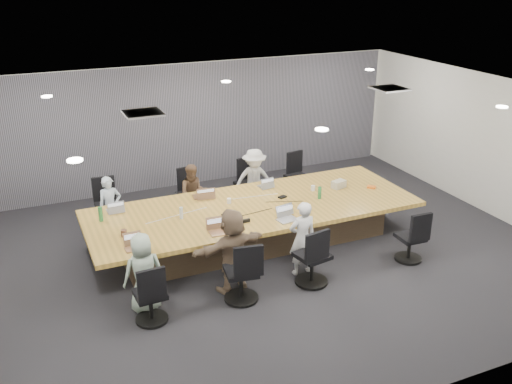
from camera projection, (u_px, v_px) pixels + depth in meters
name	position (u px, v px, depth m)	size (l,w,h in m)	color
floor	(265.00, 254.00, 10.20)	(10.00, 8.00, 0.00)	#242429
ceiling	(266.00, 100.00, 9.15)	(10.00, 8.00, 0.00)	white
wall_back	(193.00, 124.00, 13.07)	(10.00, 2.80, 0.00)	beige
wall_front	(416.00, 300.00, 6.27)	(10.00, 2.80, 0.00)	beige
wall_right	(490.00, 146.00, 11.53)	(8.00, 2.80, 0.00)	beige
curtain	(194.00, 125.00, 13.00)	(9.80, 0.04, 2.80)	slate
conference_table	(254.00, 223.00, 10.47)	(6.00, 2.20, 0.74)	brown
chair_0	(108.00, 209.00, 11.04)	(0.54, 0.54, 0.80)	black
chair_1	(189.00, 198.00, 11.66)	(0.50, 0.50, 0.74)	black
chair_2	(248.00, 187.00, 12.14)	(0.53, 0.53, 0.79)	black
chair_3	(297.00, 180.00, 12.58)	(0.51, 0.51, 0.76)	black
chair_4	(150.00, 299.00, 8.16)	(0.50, 0.50, 0.74)	black
chair_5	(241.00, 276.00, 8.67)	(0.56, 0.56, 0.83)	black
chair_6	(312.00, 260.00, 9.12)	(0.57, 0.57, 0.84)	black
chair_7	(410.00, 241.00, 9.86)	(0.50, 0.50, 0.74)	black
person_0	(110.00, 207.00, 10.67)	(0.43, 0.28, 1.18)	silver
laptop_0	(115.00, 210.00, 10.15)	(0.30, 0.20, 0.02)	#B2B2B7
person_1	(194.00, 194.00, 11.28)	(0.58, 0.45, 1.19)	brown
laptop_1	(202.00, 196.00, 10.76)	(0.35, 0.24, 0.02)	#8C6647
person_2	(254.00, 181.00, 11.74)	(0.87, 0.50, 1.34)	#B8B8B8
laptop_2	(265.00, 186.00, 11.24)	(0.28, 0.20, 0.02)	#B2B2B7
person_4	(143.00, 272.00, 8.37)	(0.60, 0.39, 1.23)	#98AE9C
laptop_4	(134.00, 249.00, 8.79)	(0.28, 0.20, 0.02)	#8C6647
person_5	(232.00, 250.00, 8.86)	(1.28, 0.41, 1.38)	#79614C
laptop_5	(220.00, 232.00, 9.31)	(0.34, 0.23, 0.02)	#8C6647
person_6	(302.00, 238.00, 9.34)	(0.47, 0.31, 1.29)	silver
laptop_6	(287.00, 220.00, 9.77)	(0.34, 0.24, 0.02)	#B2B2B7
bottle_green_left	(101.00, 214.00, 9.69)	(0.07, 0.07, 0.26)	#297539
bottle_green_right	(320.00, 193.00, 10.62)	(0.07, 0.07, 0.23)	#297539
bottle_clear	(181.00, 213.00, 9.80)	(0.06, 0.06, 0.21)	silver
cup_white_far	(229.00, 201.00, 10.44)	(0.08, 0.08, 0.10)	white
cup_white_near	(313.00, 188.00, 11.02)	(0.08, 0.08, 0.10)	white
mug_brown	(124.00, 233.00, 9.17)	(0.10, 0.10, 0.12)	brown
mic_left	(226.00, 215.00, 9.95)	(0.15, 0.10, 0.03)	black
mic_right	(282.00, 197.00, 10.70)	(0.15, 0.10, 0.03)	black
stapler	(245.00, 221.00, 9.68)	(0.16, 0.04, 0.06)	black
canvas_bag	(339.00, 184.00, 11.16)	(0.27, 0.17, 0.15)	#BCB599
snack_packet	(371.00, 187.00, 11.16)	(0.17, 0.11, 0.04)	orange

